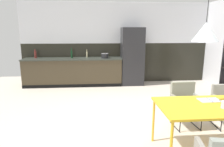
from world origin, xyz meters
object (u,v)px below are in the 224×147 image
object	(u,v)px
open_book	(209,100)
bottle_wine_green	(72,54)
dining_table	(223,108)
cooking_pot	(105,56)
refrigerator_column	(132,56)
bottle_spice_small	(87,54)
bottle_vinegar_dark	(35,54)
pendant_lamp_over_table_near	(206,32)
armchair_by_stool	(185,99)

from	to	relation	value
open_book	bottle_wine_green	size ratio (longest dim) A/B	0.92
dining_table	cooking_pot	xyz separation A→B (m)	(-1.49, 3.84, 0.28)
refrigerator_column	bottle_spice_small	xyz separation A→B (m)	(-1.50, 0.22, 0.06)
refrigerator_column	bottle_wine_green	world-z (taller)	refrigerator_column
refrigerator_column	bottle_vinegar_dark	bearing A→B (deg)	177.85
bottle_vinegar_dark	cooking_pot	bearing A→B (deg)	-4.83
open_book	dining_table	bearing A→B (deg)	-60.71
bottle_vinegar_dark	pendant_lamp_over_table_near	xyz separation A→B (m)	(3.37, -4.03, 0.71)
refrigerator_column	armchair_by_stool	world-z (taller)	refrigerator_column
open_book	cooking_pot	world-z (taller)	cooking_pot
bottle_vinegar_dark	bottle_spice_small	size ratio (longest dim) A/B	1.10
bottle_wine_green	refrigerator_column	bearing A→B (deg)	-0.23
cooking_pot	pendant_lamp_over_table_near	xyz separation A→B (m)	(1.12, -3.84, 0.75)
armchair_by_stool	bottle_spice_small	bearing A→B (deg)	-61.86
armchair_by_stool	pendant_lamp_over_table_near	world-z (taller)	pendant_lamp_over_table_near
refrigerator_column	open_book	xyz separation A→B (m)	(0.48, -3.73, -0.19)
refrigerator_column	armchair_by_stool	size ratio (longest dim) A/B	2.31
bottle_vinegar_dark	refrigerator_column	bearing A→B (deg)	-2.15
pendant_lamp_over_table_near	bottle_spice_small	bearing A→B (deg)	112.57
dining_table	pendant_lamp_over_table_near	size ratio (longest dim) A/B	1.74
open_book	bottle_wine_green	distance (m)	4.48
dining_table	bottle_vinegar_dark	world-z (taller)	bottle_vinegar_dark
refrigerator_column	bottle_wine_green	distance (m)	1.98
dining_table	bottle_wine_green	xyz separation A→B (m)	(-2.56, 3.92, 0.34)
open_book	bottle_vinegar_dark	distance (m)	5.30
armchair_by_stool	bottle_vinegar_dark	xyz separation A→B (m)	(-3.60, 3.15, 0.50)
cooking_pot	bottle_wine_green	xyz separation A→B (m)	(-1.07, 0.08, 0.05)
cooking_pot	dining_table	bearing A→B (deg)	-68.81
open_book	pendant_lamp_over_table_near	size ratio (longest dim) A/B	0.29
open_book	bottle_wine_green	world-z (taller)	bottle_wine_green
bottle_vinegar_dark	bottle_wine_green	bearing A→B (deg)	-5.37
open_book	bottle_vinegar_dark	size ratio (longest dim) A/B	1.08
bottle_spice_small	bottle_vinegar_dark	bearing A→B (deg)	-176.60
dining_table	open_book	size ratio (longest dim) A/B	5.95
dining_table	bottle_vinegar_dark	size ratio (longest dim) A/B	6.43
bottle_spice_small	refrigerator_column	bearing A→B (deg)	-8.24
dining_table	bottle_spice_small	bearing A→B (deg)	116.74
bottle_vinegar_dark	bottle_spice_small	bearing A→B (deg)	3.40
armchair_by_stool	bottle_wine_green	bearing A→B (deg)	-54.20
armchair_by_stool	bottle_wine_green	distance (m)	3.92
open_book	bottle_vinegar_dark	world-z (taller)	bottle_vinegar_dark
armchair_by_stool	pendant_lamp_over_table_near	bearing A→B (deg)	72.38
armchair_by_stool	bottle_spice_small	world-z (taller)	bottle_spice_small
bottle_spice_small	bottle_wine_green	distance (m)	0.52
dining_table	bottle_vinegar_dark	xyz separation A→B (m)	(-3.73, 4.03, 0.33)
armchair_by_stool	pendant_lamp_over_table_near	size ratio (longest dim) A/B	0.77
bottle_wine_green	pendant_lamp_over_table_near	distance (m)	4.54
bottle_spice_small	pendant_lamp_over_table_near	size ratio (longest dim) A/B	0.25
refrigerator_column	cooking_pot	world-z (taller)	refrigerator_column
refrigerator_column	dining_table	bearing A→B (deg)	-81.51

